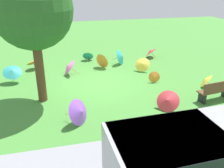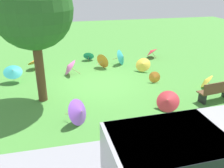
# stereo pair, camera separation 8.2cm
# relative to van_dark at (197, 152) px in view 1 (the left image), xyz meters

# --- Properties ---
(ground) EXTENTS (40.00, 40.00, 0.00)m
(ground) POSITION_rel_van_dark_xyz_m (1.23, -6.77, -0.91)
(ground) COLOR #478C38
(van_dark) EXTENTS (4.65, 2.23, 1.53)m
(van_dark) POSITION_rel_van_dark_xyz_m (0.00, 0.00, 0.00)
(van_dark) COLOR #99999E
(van_dark) RESTS_ON ground
(park_bench) EXTENTS (1.65, 0.70, 0.90)m
(park_bench) POSITION_rel_van_dark_xyz_m (-3.34, -3.86, -0.45)
(park_bench) COLOR brown
(park_bench) RESTS_ON ground
(shade_tree) EXTENTS (3.04, 3.04, 5.26)m
(shade_tree) POSITION_rel_van_dark_xyz_m (3.75, -5.65, 2.80)
(shade_tree) COLOR brown
(shade_tree) RESTS_ON ground
(parasol_orange_0) EXTENTS (0.99, 0.97, 0.68)m
(parasol_orange_0) POSITION_rel_van_dark_xyz_m (4.32, -9.84, -0.48)
(parasol_orange_0) COLOR tan
(parasol_orange_0) RESTS_ON ground
(parasol_purple_0) EXTENTS (1.03, 1.09, 0.96)m
(parasol_purple_0) POSITION_rel_van_dark_xyz_m (2.42, -3.40, -0.43)
(parasol_purple_0) COLOR tan
(parasol_purple_0) RESTS_ON ground
(parasol_red_0) EXTENTS (1.12, 1.12, 0.75)m
(parasol_red_0) POSITION_rel_van_dark_xyz_m (-3.06, -10.44, -0.50)
(parasol_red_0) COLOR tan
(parasol_red_0) RESTS_ON ground
(parasol_yellow_0) EXTENTS (1.06, 1.03, 0.80)m
(parasol_yellow_0) POSITION_rel_van_dark_xyz_m (-1.58, -8.00, -0.48)
(parasol_yellow_0) COLOR tan
(parasol_yellow_0) RESTS_ON ground
(parasol_red_1) EXTENTS (1.15, 1.13, 0.78)m
(parasol_red_1) POSITION_rel_van_dark_xyz_m (-1.02, -3.62, -0.51)
(parasol_red_1) COLOR tan
(parasol_red_1) RESTS_ON ground
(parasol_yellow_1) EXTENTS (0.89, 0.94, 0.69)m
(parasol_yellow_1) POSITION_rel_van_dark_xyz_m (-3.74, -5.25, -0.57)
(parasol_yellow_1) COLOR tan
(parasol_yellow_1) RESTS_ON ground
(parasol_orange_2) EXTENTS (0.61, 0.55, 0.57)m
(parasol_orange_2) POSITION_rel_van_dark_xyz_m (-1.61, -6.34, -0.63)
(parasol_orange_2) COLOR tan
(parasol_orange_2) RESTS_ON ground
(parasol_orange_3) EXTENTS (0.88, 0.85, 0.85)m
(parasol_orange_3) POSITION_rel_van_dark_xyz_m (0.40, -9.17, -0.48)
(parasol_orange_3) COLOR tan
(parasol_orange_3) RESTS_ON ground
(parasol_teal_3) EXTENTS (1.03, 0.99, 0.89)m
(parasol_teal_3) POSITION_rel_van_dark_xyz_m (5.19, -7.97, -0.31)
(parasol_teal_3) COLOR tan
(parasol_teal_3) RESTS_ON ground
(parasol_teal_4) EXTENTS (0.78, 0.72, 0.62)m
(parasol_teal_4) POSITION_rel_van_dark_xyz_m (1.03, -10.80, -0.60)
(parasol_teal_4) COLOR tan
(parasol_teal_4) RESTS_ON ground
(parasol_pink_1) EXTENTS (0.97, 0.95, 0.89)m
(parasol_pink_1) POSITION_rel_van_dark_xyz_m (2.44, -8.45, -0.45)
(parasol_pink_1) COLOR tan
(parasol_pink_1) RESTS_ON ground
(parasol_teal_5) EXTENTS (0.98, 1.05, 0.94)m
(parasol_teal_5) POSITION_rel_van_dark_xyz_m (-0.80, -9.47, -0.44)
(parasol_teal_5) COLOR tan
(parasol_teal_5) RESTS_ON ground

